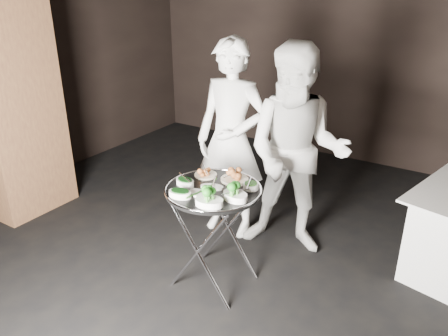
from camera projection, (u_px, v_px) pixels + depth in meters
The scene contains 16 objects.
floor at pixel (201, 306), 3.32m from camera, with size 6.00×7.00×0.05m, color black.
wall_back at pixel (361, 45), 5.45m from camera, with size 6.00×0.05×3.00m, color black.
tray_stand at pixel (214, 232), 3.37m from camera, with size 0.56×0.47×0.82m.
serving_tray at pixel (213, 190), 3.22m from camera, with size 0.72×0.72×0.04m.
potato_plate_a at pixel (206, 173), 3.42m from camera, with size 0.18×0.18×0.06m.
potato_plate_b at pixel (235, 177), 3.33m from camera, with size 0.21×0.21×0.08m.
greens_bowl at pixel (251, 185), 3.20m from camera, with size 0.12×0.12×0.07m.
asparagus_plate_a at pixel (212, 186), 3.22m from camera, with size 0.19×0.14×0.04m.
asparagus_plate_b at pixel (200, 193), 3.12m from camera, with size 0.20×0.13×0.04m.
spinach_bowl_a at pixel (185, 181), 3.26m from camera, with size 0.18×0.14×0.07m.
spinach_bowl_b at pixel (180, 193), 3.09m from camera, with size 0.19×0.14×0.07m.
broccoli_bowl_a at pixel (235, 195), 3.05m from camera, with size 0.22×0.17×0.08m.
broccoli_bowl_b at pixel (209, 201), 2.96m from camera, with size 0.23×0.19×0.08m.
serving_utensils at pixel (220, 179), 3.24m from camera, with size 0.59×0.45×0.01m.
waiter_left at pixel (231, 141), 3.95m from camera, with size 0.67×0.44×1.83m, color silver.
waiter_right at pixel (296, 153), 3.67m from camera, with size 0.89×0.69×1.83m, color silver.
Camera 1 is at (1.56, -2.13, 2.26)m, focal length 35.00 mm.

